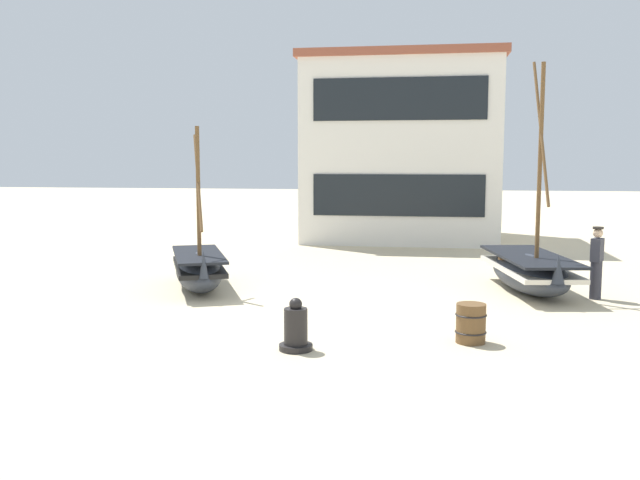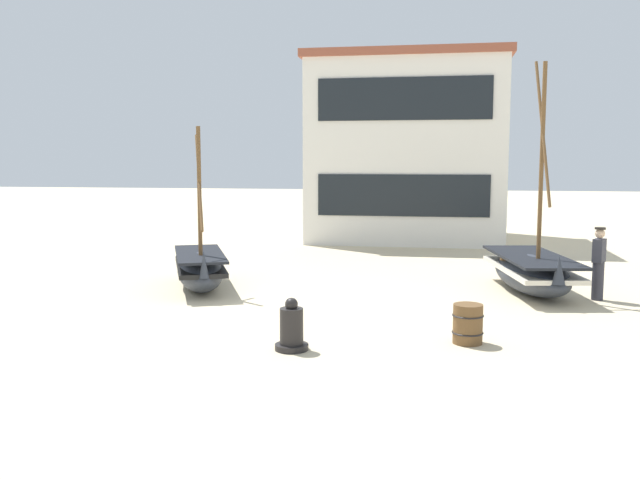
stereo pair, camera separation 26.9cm
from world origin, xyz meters
name	(u,v)px [view 1 (the left image)]	position (x,y,z in m)	size (l,w,h in m)	color
ground_plane	(313,310)	(0.00, 0.00, 0.00)	(120.00, 120.00, 0.00)	beige
fishing_boat_near_left	(529,270)	(4.90, 2.90, 0.52)	(2.12, 4.24, 5.55)	#2D333D
fishing_boat_centre_large	(199,269)	(-3.19, 1.87, 0.52)	(2.37, 3.59, 4.01)	#2D333D
fisherman_by_hull	(597,263)	(6.29, 2.17, 0.83)	(0.36, 0.42, 1.68)	#33333D
capstan_winch	(296,329)	(0.24, -3.15, 0.36)	(0.58, 0.58, 0.90)	black
wooden_barrel	(471,323)	(3.20, -2.21, 0.35)	(0.56, 0.56, 0.70)	brown
harbor_building_main	(402,149)	(1.30, 14.13, 3.65)	(7.76, 6.43, 7.27)	white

